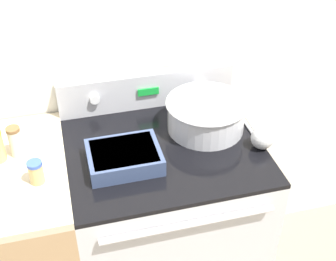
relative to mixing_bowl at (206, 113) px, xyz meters
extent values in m
cube|color=silver|center=(-0.19, 0.28, 0.24)|extent=(8.00, 0.05, 2.50)
cube|color=#BCBCC1|center=(-0.19, -0.07, -0.55)|extent=(0.75, 0.65, 0.92)
cube|color=black|center=(-0.19, -0.07, -0.08)|extent=(0.75, 0.65, 0.02)
cylinder|color=silver|center=(-0.19, -0.41, -0.15)|extent=(0.62, 0.02, 0.02)
cube|color=#BCBCC1|center=(-0.19, 0.22, 0.01)|extent=(0.75, 0.05, 0.16)
cylinder|color=white|center=(-0.42, 0.19, 0.02)|extent=(0.04, 0.02, 0.04)
cylinder|color=white|center=(0.03, 0.19, 0.02)|extent=(0.04, 0.02, 0.04)
cube|color=green|center=(-0.19, 0.19, 0.02)|extent=(0.09, 0.01, 0.03)
cube|color=tan|center=(-0.82, -0.07, -0.55)|extent=(0.51, 0.65, 0.92)
cylinder|color=silver|center=(0.00, 0.00, -0.01)|extent=(0.31, 0.31, 0.13)
torus|color=silver|center=(0.00, 0.00, 0.05)|extent=(0.32, 0.32, 0.01)
cylinder|color=beige|center=(0.00, 0.00, 0.04)|extent=(0.28, 0.28, 0.02)
cube|color=#38476B|center=(-0.36, -0.14, -0.04)|extent=(0.26, 0.21, 0.06)
cube|color=#D1BC7A|center=(-0.36, -0.14, -0.03)|extent=(0.23, 0.18, 0.04)
cylinder|color=#B7B7B7|center=(0.17, -0.05, -0.07)|extent=(0.01, 0.24, 0.01)
sphere|color=#B7B7B7|center=(0.17, -0.17, -0.03)|extent=(0.09, 0.09, 0.09)
cylinder|color=tan|center=(-0.67, -0.17, -0.02)|extent=(0.05, 0.05, 0.08)
cylinder|color=#3856B7|center=(-0.67, -0.17, 0.02)|extent=(0.05, 0.05, 0.01)
cylinder|color=beige|center=(-0.73, 0.00, 0.00)|extent=(0.05, 0.05, 0.11)
cylinder|color=brown|center=(-0.73, 0.00, 0.06)|extent=(0.05, 0.05, 0.01)
camera|label=1|loc=(-0.53, -1.44, 1.05)|focal=50.00mm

